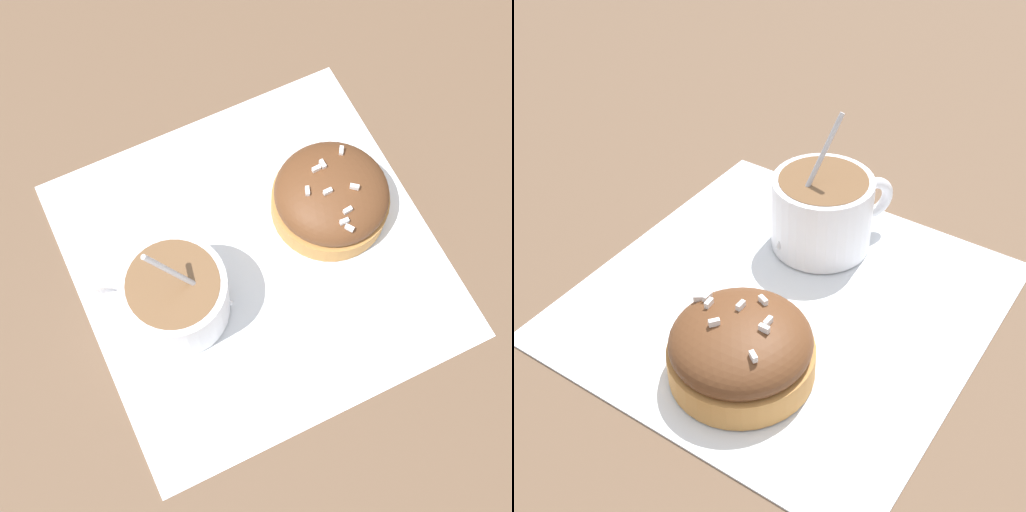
# 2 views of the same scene
# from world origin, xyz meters

# --- Properties ---
(ground_plane) EXTENTS (3.00, 3.00, 0.00)m
(ground_plane) POSITION_xyz_m (0.00, 0.00, 0.00)
(ground_plane) COLOR brown
(paper_napkin) EXTENTS (0.29, 0.29, 0.00)m
(paper_napkin) POSITION_xyz_m (0.00, 0.00, 0.00)
(paper_napkin) COLOR white
(paper_napkin) RESTS_ON ground_plane
(coffee_cup) EXTENTS (0.09, 0.08, 0.11)m
(coffee_cup) POSITION_xyz_m (0.07, 0.01, 0.04)
(coffee_cup) COLOR white
(coffee_cup) RESTS_ON paper_napkin
(frosted_pastry) EXTENTS (0.10, 0.10, 0.05)m
(frosted_pastry) POSITION_xyz_m (-0.07, -0.01, 0.02)
(frosted_pastry) COLOR #C18442
(frosted_pastry) RESTS_ON paper_napkin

